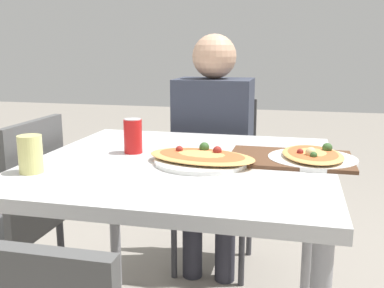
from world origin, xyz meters
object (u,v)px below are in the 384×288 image
object	(u,v)px
chair_far_seated	(217,171)
pizza_main	(201,158)
chair_side_left	(12,215)
person_seated	(213,136)
soda_can	(133,136)
pizza_second	(313,156)
dining_table	(182,183)
drink_glass	(30,154)

from	to	relation	value
chair_far_seated	pizza_main	xyz separation A→B (m)	(0.10, -0.85, 0.28)
chair_side_left	person_seated	size ratio (longest dim) A/B	0.73
person_seated	soda_can	size ratio (longest dim) A/B	9.66
chair_far_seated	pizza_second	xyz separation A→B (m)	(0.46, -0.73, 0.28)
chair_side_left	chair_far_seated	bearing A→B (deg)	-39.77
dining_table	pizza_second	distance (m)	0.45
drink_glass	chair_far_seated	bearing A→B (deg)	70.29
chair_side_left	drink_glass	bearing A→B (deg)	-133.91
chair_side_left	soda_can	xyz separation A→B (m)	(0.49, 0.05, 0.33)
drink_glass	pizza_second	distance (m)	0.91
drink_glass	pizza_second	xyz separation A→B (m)	(0.84, 0.34, -0.04)
dining_table	person_seated	distance (m)	0.71
chair_far_seated	person_seated	xyz separation A→B (m)	(-0.00, -0.11, 0.21)
pizza_main	drink_glass	bearing A→B (deg)	-154.74
soda_can	pizza_second	bearing A→B (deg)	1.71
pizza_main	drink_glass	distance (m)	0.54
person_seated	drink_glass	bearing A→B (deg)	68.19
soda_can	drink_glass	distance (m)	0.38
person_seated	drink_glass	xyz separation A→B (m)	(-0.38, -0.96, 0.11)
chair_far_seated	soda_can	world-z (taller)	soda_can
soda_can	drink_glass	xyz separation A→B (m)	(-0.21, -0.32, -0.00)
pizza_second	pizza_main	bearing A→B (deg)	-162.71
person_seated	drink_glass	distance (m)	1.04
soda_can	dining_table	bearing A→B (deg)	-18.28
pizza_main	chair_far_seated	bearing A→B (deg)	96.67
dining_table	soda_can	size ratio (longest dim) A/B	8.03
dining_table	pizza_second	bearing A→B (deg)	11.18
chair_side_left	pizza_second	size ratio (longest dim) A/B	2.80
soda_can	drink_glass	size ratio (longest dim) A/B	1.08
soda_can	chair_side_left	bearing A→B (deg)	-174.36
chair_far_seated	dining_table	bearing A→B (deg)	91.81
dining_table	pizza_second	size ratio (longest dim) A/B	3.19
dining_table	person_seated	world-z (taller)	person_seated
chair_side_left	pizza_main	size ratio (longest dim) A/B	2.19
pizza_main	soda_can	size ratio (longest dim) A/B	3.21
chair_far_seated	pizza_main	world-z (taller)	chair_far_seated
chair_far_seated	pizza_main	bearing A→B (deg)	96.67
dining_table	soda_can	xyz separation A→B (m)	(-0.20, 0.07, 0.14)
drink_glass	pizza_second	bearing A→B (deg)	21.98
soda_can	drink_glass	bearing A→B (deg)	-123.23
soda_can	drink_glass	world-z (taller)	soda_can
dining_table	soda_can	world-z (taller)	soda_can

